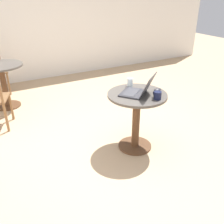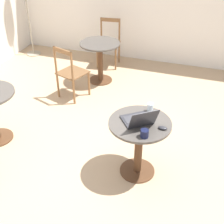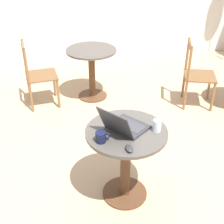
{
  "view_description": "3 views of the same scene",
  "coord_description": "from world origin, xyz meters",
  "px_view_note": "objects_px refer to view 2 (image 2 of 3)",
  "views": [
    {
      "loc": [
        -2.42,
        1.28,
        1.88
      ],
      "look_at": [
        -0.13,
        0.02,
        0.58
      ],
      "focal_mm": 40.0,
      "sensor_mm": 36.0,
      "label": 1
    },
    {
      "loc": [
        -2.96,
        -0.92,
        2.79
      ],
      "look_at": [
        0.02,
        0.08,
        0.7
      ],
      "focal_mm": 50.0,
      "sensor_mm": 36.0,
      "label": 2
    },
    {
      "loc": [
        -0.73,
        -2.45,
        2.28
      ],
      "look_at": [
        -0.18,
        0.15,
        0.67
      ],
      "focal_mm": 50.0,
      "sensor_mm": 36.0,
      "label": 3
    }
  ],
  "objects_px": {
    "chair_mid_left": "(71,73)",
    "laptop": "(139,119)",
    "chair_mid_right": "(109,43)",
    "mouse": "(163,128)",
    "cafe_table_near": "(139,137)",
    "cafe_table_mid": "(100,54)",
    "drinking_glass": "(150,108)",
    "mug": "(145,133)"
  },
  "relations": [
    {
      "from": "chair_mid_left",
      "to": "laptop",
      "type": "distance_m",
      "value": 2.12
    },
    {
      "from": "chair_mid_right",
      "to": "chair_mid_left",
      "type": "xyz_separation_m",
      "value": [
        -1.47,
        0.17,
        0.0
      ]
    },
    {
      "from": "laptop",
      "to": "mouse",
      "type": "xyz_separation_m",
      "value": [
        -0.03,
        -0.28,
        -0.04
      ]
    },
    {
      "from": "cafe_table_near",
      "to": "chair_mid_left",
      "type": "distance_m",
      "value": 2.09
    },
    {
      "from": "cafe_table_mid",
      "to": "drinking_glass",
      "type": "xyz_separation_m",
      "value": [
        -1.88,
        -1.33,
        0.27
      ]
    },
    {
      "from": "cafe_table_mid",
      "to": "chair_mid_right",
      "type": "distance_m",
      "value": 0.76
    },
    {
      "from": "chair_mid_right",
      "to": "drinking_glass",
      "type": "height_order",
      "value": "chair_mid_right"
    },
    {
      "from": "cafe_table_mid",
      "to": "chair_mid_left",
      "type": "height_order",
      "value": "chair_mid_left"
    },
    {
      "from": "cafe_table_near",
      "to": "laptop",
      "type": "xyz_separation_m",
      "value": [
        -0.02,
        0.01,
        0.27
      ]
    },
    {
      "from": "mouse",
      "to": "drinking_glass",
      "type": "bearing_deg",
      "value": 34.9
    },
    {
      "from": "cafe_table_near",
      "to": "drinking_glass",
      "type": "bearing_deg",
      "value": -12.39
    },
    {
      "from": "drinking_glass",
      "to": "mug",
      "type": "bearing_deg",
      "value": -174.12
    },
    {
      "from": "mouse",
      "to": "cafe_table_mid",
      "type": "bearing_deg",
      "value": 35.21
    },
    {
      "from": "chair_mid_right",
      "to": "mug",
      "type": "relative_size",
      "value": 7.35
    },
    {
      "from": "drinking_glass",
      "to": "mouse",
      "type": "bearing_deg",
      "value": -145.1
    },
    {
      "from": "mug",
      "to": "mouse",
      "type": "bearing_deg",
      "value": -38.89
    },
    {
      "from": "laptop",
      "to": "mug",
      "type": "distance_m",
      "value": 0.25
    },
    {
      "from": "mouse",
      "to": "mug",
      "type": "bearing_deg",
      "value": 141.11
    },
    {
      "from": "cafe_table_mid",
      "to": "mouse",
      "type": "relative_size",
      "value": 7.52
    },
    {
      "from": "mug",
      "to": "laptop",
      "type": "bearing_deg",
      "value": 28.03
    },
    {
      "from": "mouse",
      "to": "laptop",
      "type": "bearing_deg",
      "value": 84.75
    },
    {
      "from": "chair_mid_right",
      "to": "mug",
      "type": "bearing_deg",
      "value": -154.79
    },
    {
      "from": "cafe_table_near",
      "to": "mug",
      "type": "relative_size",
      "value": 5.97
    },
    {
      "from": "cafe_table_mid",
      "to": "mouse",
      "type": "xyz_separation_m",
      "value": [
        -2.18,
        -1.54,
        0.23
      ]
    },
    {
      "from": "mouse",
      "to": "mug",
      "type": "xyz_separation_m",
      "value": [
        -0.2,
        0.16,
        0.03
      ]
    },
    {
      "from": "cafe_table_near",
      "to": "mouse",
      "type": "distance_m",
      "value": 0.35
    },
    {
      "from": "chair_mid_right",
      "to": "laptop",
      "type": "height_order",
      "value": "laptop"
    },
    {
      "from": "cafe_table_mid",
      "to": "mug",
      "type": "distance_m",
      "value": 2.76
    },
    {
      "from": "laptop",
      "to": "mouse",
      "type": "relative_size",
      "value": 4.85
    },
    {
      "from": "chair_mid_left",
      "to": "drinking_glass",
      "type": "height_order",
      "value": "chair_mid_left"
    },
    {
      "from": "cafe_table_near",
      "to": "cafe_table_mid",
      "type": "height_order",
      "value": "same"
    },
    {
      "from": "cafe_table_near",
      "to": "drinking_glass",
      "type": "xyz_separation_m",
      "value": [
        0.25,
        -0.06,
        0.27
      ]
    },
    {
      "from": "laptop",
      "to": "mouse",
      "type": "height_order",
      "value": "laptop"
    },
    {
      "from": "chair_mid_right",
      "to": "laptop",
      "type": "distance_m",
      "value": 3.22
    },
    {
      "from": "mug",
      "to": "drinking_glass",
      "type": "distance_m",
      "value": 0.5
    },
    {
      "from": "chair_mid_left",
      "to": "mouse",
      "type": "distance_m",
      "value": 2.34
    },
    {
      "from": "cafe_table_near",
      "to": "chair_mid_right",
      "type": "height_order",
      "value": "chair_mid_right"
    },
    {
      "from": "chair_mid_right",
      "to": "drinking_glass",
      "type": "relative_size",
      "value": 8.6
    },
    {
      "from": "chair_mid_left",
      "to": "laptop",
      "type": "bearing_deg",
      "value": -133.31
    },
    {
      "from": "cafe_table_near",
      "to": "mug",
      "type": "bearing_deg",
      "value": -156.09
    },
    {
      "from": "cafe_table_near",
      "to": "chair_mid_left",
      "type": "xyz_separation_m",
      "value": [
        1.41,
        1.53,
        -0.08
      ]
    },
    {
      "from": "drinking_glass",
      "to": "cafe_table_mid",
      "type": "bearing_deg",
      "value": 35.26
    }
  ]
}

